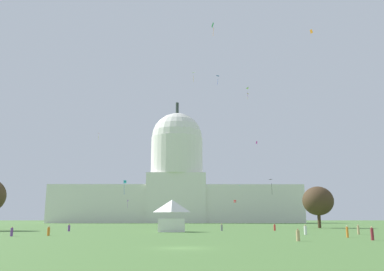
# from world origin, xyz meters

# --- Properties ---
(ground_plane) EXTENTS (800.00, 800.00, 0.00)m
(ground_plane) POSITION_xyz_m (0.00, 0.00, 0.00)
(ground_plane) COLOR #4C7538
(capitol_building) EXTENTS (137.55, 29.47, 69.30)m
(capitol_building) POSITION_xyz_m (-5.67, 185.43, 21.21)
(capitol_building) COLOR silver
(capitol_building) RESTS_ON ground_plane
(event_tent) EXTENTS (5.60, 5.18, 6.47)m
(event_tent) POSITION_xyz_m (-2.74, 43.91, 3.32)
(event_tent) COLOR white
(event_tent) RESTS_ON ground_plane
(tree_east_far) EXTENTS (11.57, 11.49, 11.55)m
(tree_east_far) POSITION_xyz_m (37.43, 73.91, 7.46)
(tree_east_far) COLOR #42301E
(tree_east_far) RESTS_ON ground_plane
(person_grey_lawn_far_right) EXTENTS (0.54, 0.54, 1.54)m
(person_grey_lawn_far_right) POSITION_xyz_m (7.94, 49.71, 0.69)
(person_grey_lawn_far_right) COLOR gray
(person_grey_lawn_far_right) RESTS_ON ground_plane
(person_tan_front_right) EXTENTS (0.53, 0.53, 1.65)m
(person_tan_front_right) POSITION_xyz_m (29.97, 30.88, 0.75)
(person_tan_front_right) COLOR tan
(person_tan_front_right) RESTS_ON ground_plane
(person_red_mid_right) EXTENTS (0.57, 0.57, 1.52)m
(person_red_mid_right) POSITION_xyz_m (19.87, 51.07, 0.68)
(person_red_mid_right) COLOR red
(person_red_mid_right) RESTS_ON ground_plane
(person_orange_deep_crowd) EXTENTS (0.37, 0.37, 1.70)m
(person_orange_deep_crowd) POSITION_xyz_m (23.69, 19.94, 0.79)
(person_orange_deep_crowd) COLOR orange
(person_orange_deep_crowd) RESTS_ON ground_plane
(person_tan_mid_left) EXTENTS (0.63, 0.63, 1.49)m
(person_tan_mid_left) POSITION_xyz_m (14.07, 11.16, 0.67)
(person_tan_mid_left) COLOR tan
(person_tan_mid_left) RESTS_ON ground_plane
(person_orange_mid_center) EXTENTS (0.57, 0.57, 1.52)m
(person_orange_mid_center) POSITION_xyz_m (-21.79, 26.42, 0.69)
(person_orange_mid_center) COLOR orange
(person_orange_mid_center) RESTS_ON ground_plane
(person_maroon_back_left) EXTENTS (0.53, 0.53, 1.73)m
(person_maroon_back_left) POSITION_xyz_m (24.09, 12.92, 0.80)
(person_maroon_back_left) COLOR maroon
(person_maroon_back_left) RESTS_ON ground_plane
(person_purple_edge_east) EXTENTS (0.51, 0.51, 1.47)m
(person_purple_edge_east) POSITION_xyz_m (-26.79, 24.45, 0.66)
(person_purple_edge_east) COLOR #703D93
(person_purple_edge_east) RESTS_ON ground_plane
(person_white_aisle_center) EXTENTS (0.54, 0.54, 1.67)m
(person_white_aisle_center) POSITION_xyz_m (20.48, 29.80, 0.75)
(person_white_aisle_center) COLOR silver
(person_white_aisle_center) RESTS_ON ground_plane
(person_purple_back_right) EXTENTS (0.48, 0.48, 1.50)m
(person_purple_back_right) POSITION_xyz_m (-24.74, 47.67, 0.67)
(person_purple_back_right) COLOR #703D93
(person_purple_back_right) RESTS_ON ground_plane
(kite_pink_high) EXTENTS (1.18, 1.05, 2.79)m
(kite_pink_high) POSITION_xyz_m (-40.16, 135.59, 39.58)
(kite_pink_high) COLOR pink
(kite_yellow_high) EXTENTS (1.13, 1.55, 2.39)m
(kite_yellow_high) POSITION_xyz_m (26.46, 126.42, 55.77)
(kite_yellow_high) COLOR yellow
(kite_black_low) EXTENTS (1.30, 1.69, 4.18)m
(kite_black_low) POSITION_xyz_m (25.04, 75.54, 13.13)
(kite_black_low) COLOR black
(kite_turquoise_low) EXTENTS (1.47, 1.58, 0.21)m
(kite_turquoise_low) POSITION_xyz_m (25.73, 147.94, 17.19)
(kite_turquoise_low) COLOR teal
(kite_white_high) EXTENTS (1.77, 1.37, 3.21)m
(kite_white_high) POSITION_xyz_m (2.31, 93.33, 52.71)
(kite_white_high) COLOR white
(kite_violet_low) EXTENTS (0.39, 0.64, 3.78)m
(kite_violet_low) POSITION_xyz_m (-26.98, 145.27, 9.89)
(kite_violet_low) COLOR purple
(kite_green_high) EXTENTS (0.62, 0.84, 3.89)m
(kite_green_high) POSITION_xyz_m (6.96, 56.06, 51.76)
(kite_green_high) COLOR green
(kite_cyan_low) EXTENTS (0.76, 0.79, 4.13)m
(kite_cyan_low) POSITION_xyz_m (-17.87, 77.30, 13.06)
(kite_cyan_low) COLOR #33BCDB
(kite_magenta_high) EXTENTS (0.83, 0.41, 2.45)m
(kite_magenta_high) POSITION_xyz_m (34.20, 150.01, 38.66)
(kite_magenta_high) COLOR #D1339E
(kite_blue_high) EXTENTS (1.53, 1.46, 3.55)m
(kite_blue_high) POSITION_xyz_m (12.22, 103.83, 55.53)
(kite_blue_high) COLOR blue
(kite_red_low) EXTENTS (1.30, 1.30, 1.08)m
(kite_red_low) POSITION_xyz_m (23.55, 154.92, 10.65)
(kite_red_low) COLOR red
(kite_lime_high) EXTENTS (1.06, 1.80, 2.74)m
(kite_lime_high) POSITION_xyz_m (20.04, 87.54, 44.88)
(kite_lime_high) COLOR #8CD133
(kite_orange_high) EXTENTS (0.63, 0.52, 1.09)m
(kite_orange_high) POSITION_xyz_m (32.20, 54.65, 49.72)
(kite_orange_high) COLOR orange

